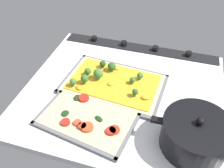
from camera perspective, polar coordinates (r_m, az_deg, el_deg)
ground_plane at (r=97.50cm, az=2.64°, el=-2.14°), size 77.75×68.93×3.00cm
stove_control_panel at (r=119.98cm, az=6.46°, el=8.55°), size 74.64×7.00×2.60cm
baking_tray_front at (r=98.39cm, az=0.40°, el=-0.09°), size 42.01×29.13×1.30cm
broccoli_pizza at (r=97.73cm, az=-0.06°, el=0.62°), size 39.42×26.54×6.22cm
baking_tray_back at (r=86.76cm, az=-5.58°, el=-7.84°), size 36.22×28.04×1.30cm
veggie_pizza_back at (r=86.01cm, az=-5.59°, el=-7.70°), size 33.46×25.28×1.90cm
cooking_pot at (r=79.95cm, az=19.06°, el=-11.22°), size 28.01×21.23×12.93cm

